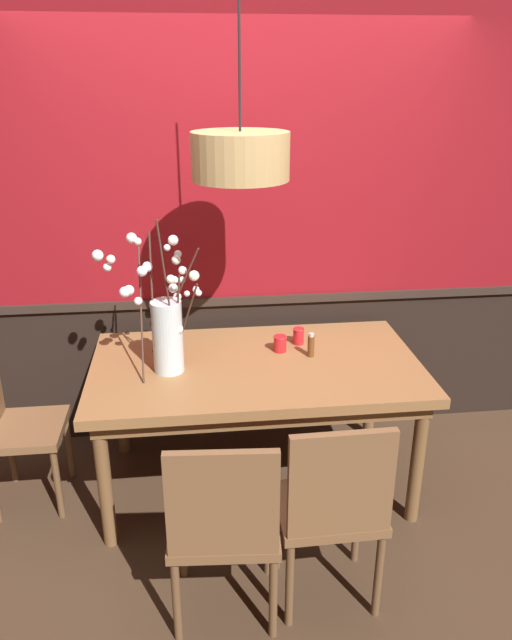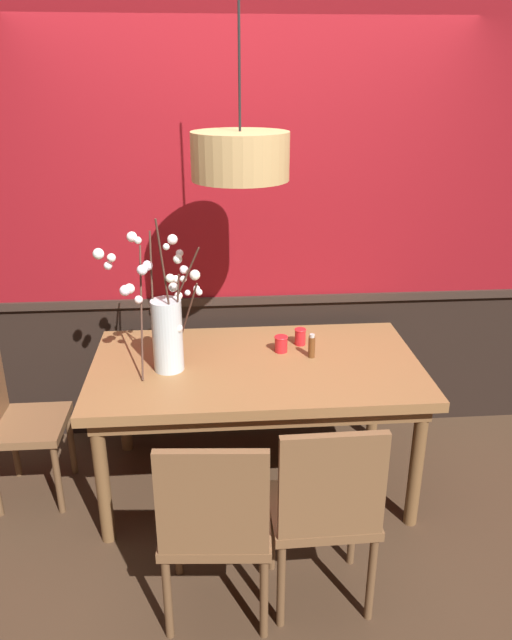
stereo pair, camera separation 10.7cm
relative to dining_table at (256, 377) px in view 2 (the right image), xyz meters
name	(u,v)px [view 2 (the right image)]	position (x,y,z in m)	size (l,w,h in m)	color
ground_plane	(256,481)	(0.00, 0.00, -0.69)	(24.00, 24.00, 0.00)	#422D1E
back_wall	(247,233)	(0.00, 0.66, 0.63)	(4.75, 0.14, 2.65)	black
dining_table	(256,377)	(0.00, 0.00, 0.00)	(1.76, 0.99, 0.77)	olive
chair_near_side_right	(325,507)	(0.22, -0.90, -0.15)	(0.45, 0.39, 0.96)	brown
chair_far_side_right	(289,335)	(0.30, 0.92, -0.16)	(0.42, 0.41, 0.95)	brown
chair_far_side_left	(204,338)	(-0.29, 0.93, -0.17)	(0.43, 0.43, 0.91)	brown
chair_near_side_left	(215,521)	(-0.24, -0.93, -0.17)	(0.49, 0.44, 0.93)	brown
chair_head_west_end	(14,416)	(-1.30, 0.00, -0.18)	(0.39, 0.41, 0.89)	brown
vase_with_blossoms	(165,326)	(-0.47, -0.02, 0.32)	(0.52, 0.44, 0.82)	silver
candle_holder_nearer_center	(300,337)	(0.27, 0.22, 0.13)	(0.07, 0.07, 0.10)	red
candle_holder_nearer_edge	(281,344)	(0.15, 0.13, 0.13)	(0.08, 0.08, 0.09)	red
condiment_bottle	(312,346)	(0.31, 0.05, 0.15)	(0.04, 0.04, 0.14)	brown
pendant_lamp	(240,156)	(-0.07, -0.01, 1.17)	(0.46, 0.46, 0.91)	tan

